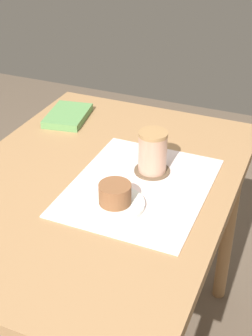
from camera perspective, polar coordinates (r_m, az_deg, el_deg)
The scene contains 7 objects.
dining_table at distance 1.33m, azimuth -3.65°, elevation -4.92°, with size 1.01×0.73×0.76m.
placemat at distance 1.24m, azimuth 1.70°, elevation -2.27°, with size 0.43×0.35×0.00m, color silver.
pastry_plate at distance 1.16m, azimuth -1.34°, elevation -4.42°, with size 0.15×0.15×0.01m, color silver.
pastry at distance 1.14m, azimuth -1.36°, elevation -3.13°, with size 0.08×0.08×0.05m, color brown.
coffee_coaster at distance 1.30m, azimuth 3.19°, elevation -0.31°, with size 0.10×0.10×0.01m, color brown.
coffee_mug at distance 1.27m, azimuth 3.31°, elevation 2.08°, with size 0.11×0.08×0.12m.
small_book at distance 1.60m, azimuth -7.10°, elevation 6.35°, with size 0.18×0.12×0.02m, color #598C4C.
Camera 1 is at (-0.94, -0.49, 1.46)m, focal length 50.00 mm.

